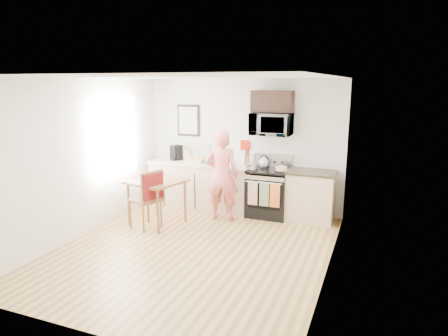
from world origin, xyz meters
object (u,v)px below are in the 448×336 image
at_px(cake, 281,169).
at_px(dining_table, 157,185).
at_px(range, 268,194).
at_px(microwave, 271,124).
at_px(person, 222,175).
at_px(chair, 150,192).

bearing_deg(cake, dining_table, -152.36).
height_order(dining_table, cake, cake).
xyz_separation_m(range, dining_table, (-1.75, -1.16, 0.28)).
bearing_deg(dining_table, microwave, 35.88).
distance_m(dining_table, cake, 2.29).
bearing_deg(person, chair, 33.82).
distance_m(person, dining_table, 1.20).
bearing_deg(chair, dining_table, 122.42).
relative_size(range, cake, 4.50).
bearing_deg(dining_table, person, 32.44).
height_order(person, cake, person).
height_order(range, microwave, microwave).
relative_size(range, microwave, 1.53).
distance_m(range, cake, 0.60).
relative_size(dining_table, cake, 3.50).
height_order(dining_table, chair, chair).
bearing_deg(person, microwave, -152.01).
relative_size(range, dining_table, 1.29).
xyz_separation_m(microwave, person, (-0.75, -0.63, -0.91)).
height_order(range, person, person).
xyz_separation_m(microwave, chair, (-1.69, -1.60, -1.08)).
height_order(microwave, person, microwave).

